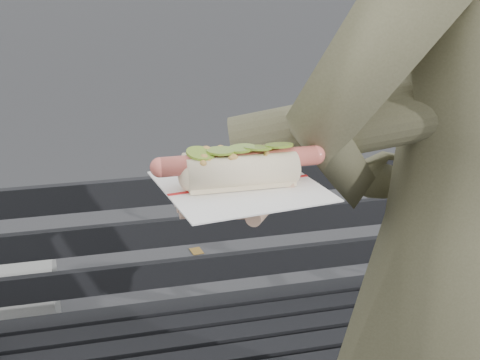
% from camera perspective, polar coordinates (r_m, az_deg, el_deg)
% --- Properties ---
extents(park_bench, '(1.50, 0.44, 0.88)m').
position_cam_1_polar(park_bench, '(1.89, -3.55, -10.86)').
color(park_bench, black).
rests_on(park_bench, ground).
extents(person, '(0.79, 0.61, 1.92)m').
position_cam_1_polar(person, '(1.19, 18.49, -7.70)').
color(person, '#4C4A32').
rests_on(person, ground).
extents(held_hotdog, '(0.64, 0.32, 0.20)m').
position_cam_1_polar(held_hotdog, '(0.96, 10.58, 4.20)').
color(held_hotdog, '#4C4A32').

